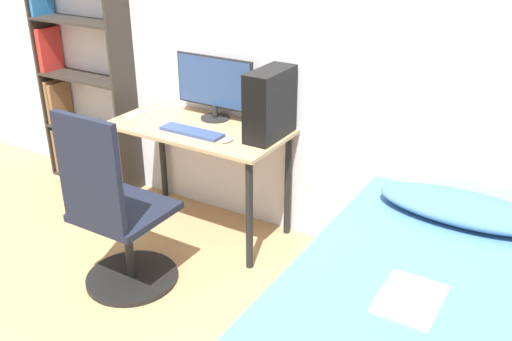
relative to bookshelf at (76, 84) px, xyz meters
The scene contains 12 objects.
wall_back 1.59m from the bookshelf, ahead, with size 8.00×0.05×2.50m.
desk 1.27m from the bookshelf, ahead, with size 1.14×0.57×0.72m.
bookshelf is the anchor object (origin of this frame).
office_chair 1.61m from the bookshelf, 36.68° to the right, with size 0.53×0.53×1.07m.
bed 3.04m from the bookshelf, 15.80° to the right, with size 1.13×1.86×0.54m.
pillow 2.89m from the bookshelf, ahead, with size 0.86×0.36×0.11m.
magazine 3.02m from the bookshelf, 18.06° to the right, with size 0.24×0.32×0.01m.
monitor 1.27m from the bookshelf, ahead, with size 0.57×0.19×0.41m.
keyboard 1.32m from the bookshelf, 12.31° to the right, with size 0.41×0.11×0.02m.
pc_tower 1.73m from the bookshelf, ahead, with size 0.16×0.37×0.41m.
mouse 1.57m from the bookshelf, 10.31° to the right, with size 0.06×0.09×0.02m.
phone 0.79m from the bookshelf, 13.82° to the right, with size 0.07×0.14×0.01m.
Camera 1 is at (1.79, -1.44, 1.98)m, focal length 40.00 mm.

